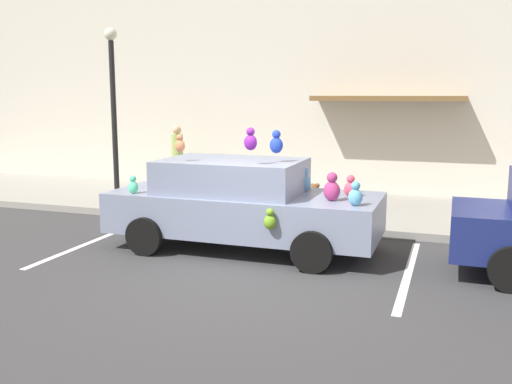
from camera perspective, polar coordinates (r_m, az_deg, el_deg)
name	(u,v)px	position (r m, az deg, el deg)	size (l,w,h in m)	color
ground_plane	(246,277)	(8.42, -1.05, -8.55)	(60.00, 60.00, 0.00)	#38383A
sidewalk	(322,209)	(13.05, 6.63, -1.66)	(24.00, 4.00, 0.15)	gray
storefront_building	(344,72)	(14.90, 8.79, 11.76)	(24.00, 1.25, 6.40)	beige
parking_stripe_front	(408,273)	(8.91, 15.02, -7.83)	(0.12, 3.60, 0.01)	silver
parking_stripe_rear	(93,241)	(10.80, -16.06, -4.78)	(0.12, 3.60, 0.01)	silver
plush_covered_car	(242,203)	(9.76, -1.43, -1.13)	(4.59, 2.08, 2.13)	gray
teddy_bear_on_sidewalk	(313,200)	(11.92, 5.72, -0.82)	(0.36, 0.30, 0.68)	brown
street_lamp_post	(113,99)	(13.15, -14.12, 9.07)	(0.28, 0.28, 3.93)	black
pedestrian_near_shopfront	(178,158)	(15.60, -7.87, 3.38)	(0.31, 0.31, 1.67)	#98AB59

